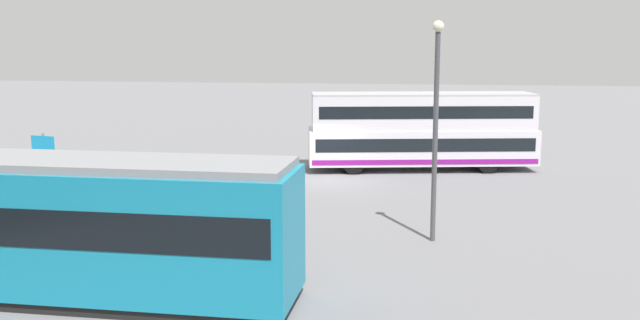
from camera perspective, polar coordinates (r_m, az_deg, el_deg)
The scene contains 7 objects.
ground_plane at distance 32.11m, azimuth 0.62°, elevation -1.71°, with size 160.00×160.00×0.00m, color slate.
double_decker_bus at distance 35.05m, azimuth 8.28°, elevation 2.37°, with size 11.49×4.76×3.83m.
tram_yellow at distance 18.66m, azimuth -22.06°, elevation -4.88°, with size 12.99×2.71×3.49m.
pedestrian_near_railing at distance 28.82m, azimuth -9.84°, elevation -1.05°, with size 0.45×0.45×1.78m.
pedestrian_railing at distance 28.63m, azimuth -12.77°, elevation -1.80°, with size 8.71×0.43×1.08m.
info_sign at distance 30.96m, azimuth -21.62°, elevation 0.60°, with size 1.15×0.28×2.59m.
street_lamp at distance 22.00m, azimuth 9.43°, elevation 3.66°, with size 0.36×0.36×6.92m.
Camera 1 is at (-4.80, 31.14, 6.20)m, focal length 39.21 mm.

